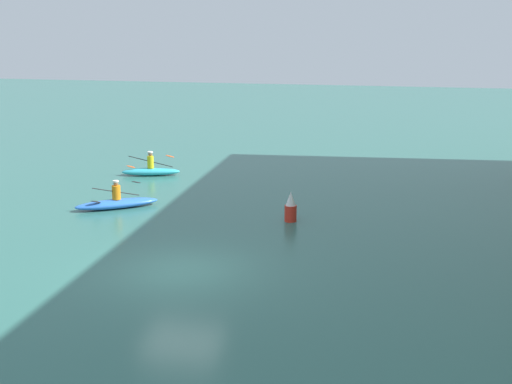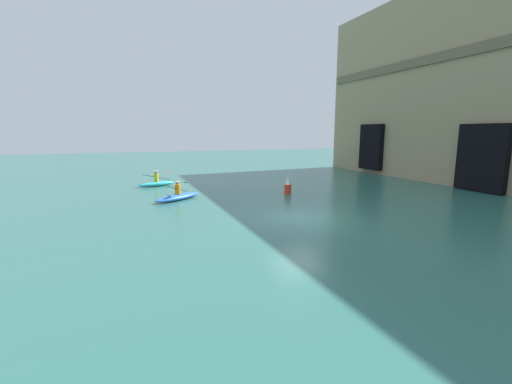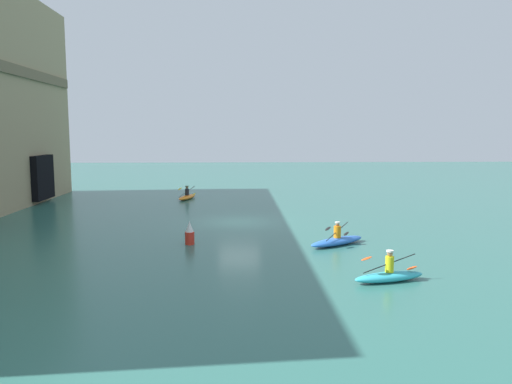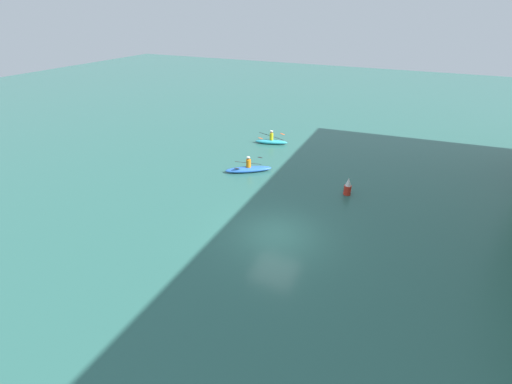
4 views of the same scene
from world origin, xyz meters
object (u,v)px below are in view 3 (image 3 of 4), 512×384
at_px(kayak_cyan, 389,275).
at_px(marker_buoy, 190,234).
at_px(kayak_orange, 187,197).
at_px(kayak_blue, 337,240).

xyz_separation_m(kayak_cyan, marker_buoy, (6.48, 7.94, 0.29)).
bearing_deg(marker_buoy, kayak_cyan, -129.21).
xyz_separation_m(kayak_cyan, kayak_orange, (23.05, 9.67, -0.03)).
bearing_deg(kayak_cyan, kayak_blue, 81.86).
height_order(kayak_blue, marker_buoy, marker_buoy).
relative_size(kayak_blue, marker_buoy, 2.81).
xyz_separation_m(kayak_orange, marker_buoy, (-16.57, -1.74, 0.31)).
relative_size(kayak_blue, kayak_cyan, 1.12).
bearing_deg(kayak_cyan, kayak_orange, 97.89).
bearing_deg(kayak_orange, kayak_blue, 43.98).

